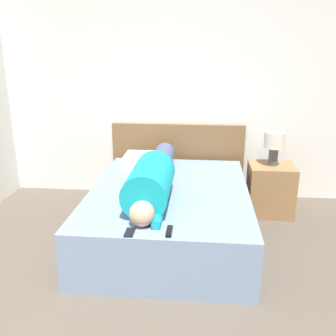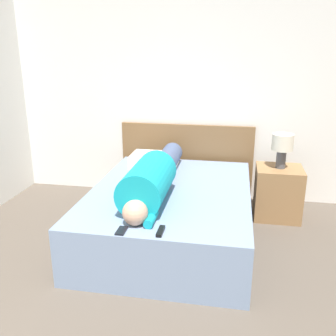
% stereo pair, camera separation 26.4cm
% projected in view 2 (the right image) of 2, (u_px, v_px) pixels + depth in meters
% --- Properties ---
extents(wall_back, '(5.15, 0.06, 2.60)m').
position_uv_depth(wall_back, '(182.00, 87.00, 4.28)').
color(wall_back, white).
rests_on(wall_back, ground_plane).
extents(bed, '(1.44, 1.93, 0.48)m').
position_uv_depth(bed, '(171.00, 213.00, 3.53)').
color(bed, '#7589A8').
rests_on(bed, ground_plane).
extents(headboard, '(1.56, 0.04, 0.88)m').
position_uv_depth(headboard, '(186.00, 161.00, 4.47)').
color(headboard, brown).
rests_on(headboard, ground_plane).
extents(nightstand, '(0.47, 0.42, 0.55)m').
position_uv_depth(nightstand, '(278.00, 193.00, 3.93)').
color(nightstand, olive).
rests_on(nightstand, ground_plane).
extents(table_lamp, '(0.22, 0.22, 0.36)m').
position_uv_depth(table_lamp, '(282.00, 145.00, 3.77)').
color(table_lamp, '#4C4C51').
rests_on(table_lamp, nightstand).
extents(person_lying, '(0.36, 1.74, 0.36)m').
position_uv_depth(person_lying, '(154.00, 177.00, 3.30)').
color(person_lying, tan).
rests_on(person_lying, bed).
extents(pillow_near_headboard, '(0.50, 0.37, 0.13)m').
position_uv_depth(pillow_near_headboard, '(154.00, 160.00, 4.10)').
color(pillow_near_headboard, white).
rests_on(pillow_near_headboard, bed).
extents(tv_remote, '(0.04, 0.15, 0.02)m').
position_uv_depth(tv_remote, '(161.00, 231.00, 2.63)').
color(tv_remote, black).
rests_on(tv_remote, bed).
extents(cell_phone, '(0.06, 0.13, 0.01)m').
position_uv_depth(cell_phone, '(122.00, 231.00, 2.65)').
color(cell_phone, black).
rests_on(cell_phone, bed).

